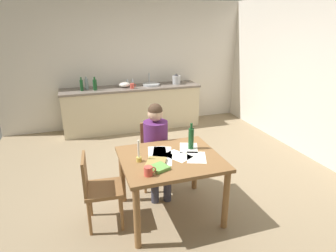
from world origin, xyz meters
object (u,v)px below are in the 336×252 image
Objects in this scene: bottle_oil at (82,85)px; coffee_mug at (149,171)px; wine_glass_by_kettle at (127,80)px; dining_table at (170,166)px; sink_unit at (151,84)px; candlestick at (139,156)px; book_magazine at (156,163)px; stovetop_kettle at (176,79)px; book_cookery at (159,168)px; mixing_bowl at (124,85)px; person_seated at (157,143)px; chair_at_table at (155,151)px; bottle_vinegar at (87,84)px; chair_side_empty at (98,187)px; wine_bottle_on_table at (191,138)px; wine_glass_near_sink at (132,80)px; bottle_wine_red at (95,85)px; teacup_on_counter at (132,86)px.

coffee_mug is at bearing -81.86° from bottle_oil.
coffee_mug is at bearing -97.36° from wine_glass_by_kettle.
sink_unit is at bearing 78.93° from dining_table.
candlestick is 0.96× the size of book_magazine.
book_cookery is at bearing -112.50° from stovetop_kettle.
bottle_oil is 0.95m from wine_glass_by_kettle.
person_seated is at bearing -90.75° from mixing_bowl.
bottle_vinegar reaches higher than chair_at_table.
mixing_bowl is (0.85, 3.00, 0.48)m from chair_side_empty.
wine_glass_by_kettle reaches higher than dining_table.
book_cookery is 0.63m from wine_bottle_on_table.
person_seated reaches higher than wine_glass_near_sink.
book_cookery is 3.45m from wine_glass_by_kettle.
sink_unit reaches higher than wine_bottle_on_table.
wine_bottle_on_table is at bearing 15.27° from book_cookery.
wine_bottle_on_table is (0.29, -0.58, 0.39)m from chair_at_table.
dining_table is at bearing -90.23° from person_seated.
wine_bottle_on_table is at bearing -88.67° from wine_glass_near_sink.
book_magazine is at bearing 57.00° from coffee_mug.
bottle_oil reaches higher than dining_table.
person_seated reaches higher than book_magazine.
book_cookery is at bearing -83.53° from bottle_wine_red.
teacup_on_counter is at bearing 79.75° from candlestick.
bottle_vinegar is 0.84m from wine_glass_by_kettle.
bottle_vinegar reaches higher than mixing_bowl.
bottle_vinegar reaches higher than book_magazine.
bottle_oil is (0.00, 2.94, 0.54)m from chair_side_empty.
bottle_vinegar reaches higher than candlestick.
person_seated reaches higher than teacup_on_counter.
wine_glass_by_kettle reaches higher than mixing_bowl.
wine_glass_near_sink is (0.23, 2.62, 0.33)m from person_seated.
mixing_bowl is at bearing -146.72° from wine_glass_near_sink.
chair_side_empty is 2.66× the size of wine_bottle_on_table.
person_seated reaches higher than chair_at_table.
wine_glass_by_kettle reaches higher than chair_side_empty.
chair_at_table reaches higher than book_cookery.
sink_unit is (0.79, 3.28, 0.16)m from book_cookery.
sink_unit is at bearing -21.74° from wine_glass_near_sink.
chair_at_table reaches higher than coffee_mug.
mixing_bowl is (0.84, 0.06, -0.06)m from bottle_oil.
wine_bottle_on_table is 3.13m from bottle_vinegar.
book_magazine is 3.19m from bottle_oil.
wine_bottle_on_table is at bearing -87.14° from teacup_on_counter.
wine_glass_by_kettle is at bearing 82.64° from coffee_mug.
bottle_wine_red reaches higher than candlestick.
book_magazine is at bearing -38.27° from candlestick.
bottle_oil reaches higher than sink_unit.
chair_side_empty is at bearing 141.28° from coffee_mug.
dining_table is at bearing -92.16° from wine_glass_by_kettle.
bottle_vinegar is at bearing 102.94° from dining_table.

